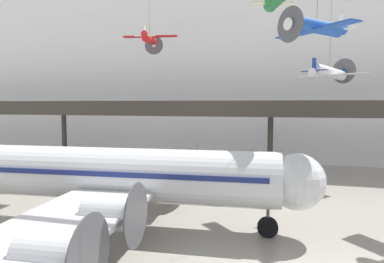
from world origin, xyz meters
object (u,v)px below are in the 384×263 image
suspended_plane_white_twin (329,72)px  suspended_plane_red_highwing (150,39)px  airliner_silver_main (112,175)px  suspended_plane_blue_trainer (317,27)px

suspended_plane_white_twin → suspended_plane_red_highwing: bearing=127.7°
airliner_silver_main → suspended_plane_white_twin: suspended_plane_white_twin is taller
suspended_plane_white_twin → suspended_plane_blue_trainer: (-2.46, -12.73, 2.17)m
airliner_silver_main → suspended_plane_blue_trainer: bearing=18.9°
airliner_silver_main → suspended_plane_red_highwing: bearing=99.9°
airliner_silver_main → suspended_plane_red_highwing: 22.75m
airliner_silver_main → suspended_plane_blue_trainer: 17.81m
suspended_plane_red_highwing → airliner_silver_main: bearing=-175.4°
airliner_silver_main → suspended_plane_white_twin: bearing=45.2°
airliner_silver_main → suspended_plane_red_highwing: suspended_plane_red_highwing is taller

